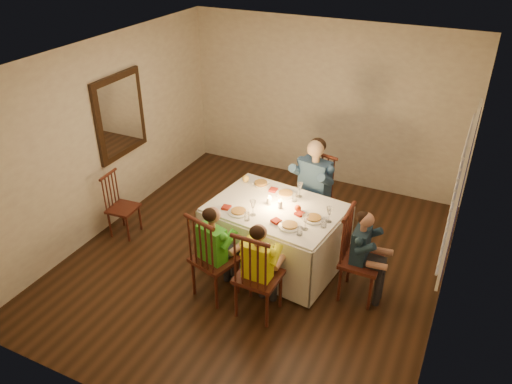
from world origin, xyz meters
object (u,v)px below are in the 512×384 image
at_px(chair_near_right, 258,311).
at_px(child_green, 217,293).
at_px(chair_adult, 310,230).
at_px(dining_table, 276,223).
at_px(adult, 310,230).
at_px(chair_end, 357,295).
at_px(chair_near_left, 217,293).
at_px(chair_extra, 127,233).
at_px(child_teal, 357,295).
at_px(child_yellow, 258,311).
at_px(serving_bowl, 261,185).

bearing_deg(chair_near_right, child_green, -4.93).
relative_size(chair_adult, child_green, 0.94).
distance_m(dining_table, chair_near_right, 1.11).
distance_m(chair_adult, adult, 0.00).
bearing_deg(chair_end, chair_near_left, 114.18).
bearing_deg(chair_adult, child_green, -95.63).
height_order(dining_table, chair_extra, dining_table).
height_order(adult, child_green, adult).
distance_m(chair_near_right, child_teal, 1.20).
bearing_deg(child_green, chair_end, -139.85).
distance_m(chair_near_right, child_yellow, 0.00).
distance_m(chair_end, child_yellow, 1.20).
xyz_separation_m(chair_near_left, serving_bowl, (-0.00, 1.23, 0.85)).
bearing_deg(chair_near_right, child_yellow, -0.00).
bearing_deg(chair_extra, chair_end, -92.28).
height_order(chair_adult, adult, adult).
xyz_separation_m(dining_table, child_teal, (1.13, -0.17, -0.59)).
distance_m(chair_adult, child_yellow, 1.79).
bearing_deg(chair_end, chair_adult, 42.56).
bearing_deg(chair_near_left, chair_near_right, -170.22).
bearing_deg(child_teal, adult, 42.56).
relative_size(chair_extra, child_yellow, 0.78).
xyz_separation_m(chair_end, child_green, (-1.52, -0.69, 0.00)).
height_order(chair_near_right, child_green, child_green).
height_order(dining_table, chair_near_left, dining_table).
bearing_deg(adult, chair_near_left, -95.63).
height_order(chair_adult, child_green, child_green).
distance_m(chair_near_left, child_yellow, 0.58).
height_order(chair_near_left, chair_extra, chair_near_left).
bearing_deg(chair_extra, child_teal, -92.28).
bearing_deg(chair_near_right, serving_bowl, -64.91).
bearing_deg(chair_near_left, chair_end, -139.85).
bearing_deg(chair_near_left, adult, -92.03).
distance_m(dining_table, child_yellow, 1.11).
height_order(chair_adult, serving_bowl, serving_bowl).
height_order(chair_near_left, chair_end, same).
bearing_deg(serving_bowl, chair_end, -19.64).
distance_m(dining_table, serving_bowl, 0.60).
height_order(chair_near_left, chair_near_right, same).
bearing_deg(child_green, chair_near_left, 105.58).
xyz_separation_m(chair_end, serving_bowl, (-1.52, 0.54, 0.85)).
xyz_separation_m(chair_extra, adult, (2.31, 1.18, 0.00)).
distance_m(child_green, child_teal, 1.67).
height_order(chair_near_right, child_yellow, child_yellow).
relative_size(chair_near_right, child_teal, 0.98).
distance_m(chair_adult, chair_extra, 2.59).
distance_m(chair_near_right, serving_bowl, 1.66).
distance_m(adult, child_yellow, 1.79).
height_order(chair_extra, adult, adult).
bearing_deg(dining_table, child_green, -106.92).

